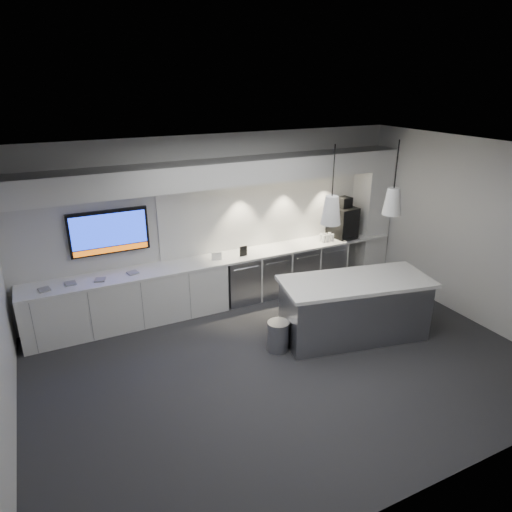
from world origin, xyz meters
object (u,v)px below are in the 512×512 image
island (354,308)px  bin (278,336)px  wall_tv (109,232)px  coffee_machine (343,221)px

island → bin: size_ratio=5.28×
wall_tv → island: size_ratio=0.51×
wall_tv → bin: (1.99, -2.06, -1.33)m
wall_tv → coffee_machine: bearing=-3.2°
coffee_machine → wall_tv: bearing=169.7°
island → coffee_machine: size_ratio=3.08×
wall_tv → bin: size_ratio=2.68×
wall_tv → coffee_machine: 4.44m
bin → coffee_machine: (2.44, 1.82, 1.00)m
island → bin: bearing=-176.5°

